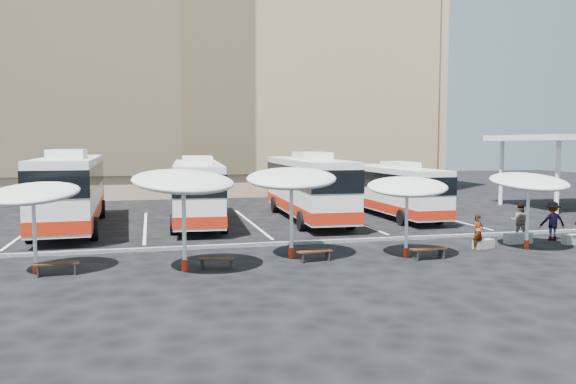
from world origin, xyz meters
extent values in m
plane|color=black|center=(0.00, 0.00, 0.00)|extent=(120.00, 120.00, 0.00)
cube|color=tan|center=(0.00, 32.00, 12.50)|extent=(42.00, 18.00, 25.00)
cube|color=tan|center=(0.00, 22.90, 12.00)|extent=(40.00, 0.30, 20.00)
cylinder|color=white|center=(20.00, 7.00, 2.40)|extent=(0.30, 0.30, 4.80)
cylinder|color=white|center=(20.00, 13.00, 2.40)|extent=(0.30, 0.30, 4.80)
cube|color=black|center=(0.00, 0.50, 0.07)|extent=(34.00, 0.25, 0.15)
cube|color=white|center=(-12.00, 8.00, 0.01)|extent=(0.15, 12.00, 0.01)
cube|color=white|center=(-6.00, 8.00, 0.01)|extent=(0.15, 12.00, 0.01)
cube|color=white|center=(0.00, 8.00, 0.01)|extent=(0.15, 12.00, 0.01)
cube|color=white|center=(6.00, 8.00, 0.01)|extent=(0.15, 12.00, 0.01)
cube|color=white|center=(12.00, 8.00, 0.01)|extent=(0.15, 12.00, 0.01)
cube|color=white|center=(-9.90, 8.32, 2.18)|extent=(3.28, 13.52, 3.36)
cube|color=black|center=(-9.90, 8.32, 2.85)|extent=(3.35, 13.58, 1.23)
cube|color=red|center=(-9.90, 8.32, 0.95)|extent=(3.35, 13.58, 0.62)
cube|color=red|center=(-10.14, 15.03, 1.34)|extent=(2.87, 0.33, 1.57)
cube|color=white|center=(-9.86, 7.20, 4.08)|extent=(1.91, 3.42, 0.45)
cylinder|color=black|center=(-11.44, 12.18, 0.56)|extent=(0.43, 1.13, 1.12)
cylinder|color=black|center=(-8.64, 12.28, 0.56)|extent=(0.43, 1.13, 1.12)
cylinder|color=black|center=(-11.13, 3.80, 0.56)|extent=(0.43, 1.13, 1.12)
cylinder|color=black|center=(-8.34, 3.90, 0.56)|extent=(0.43, 1.13, 1.12)
cube|color=white|center=(-3.04, 8.63, 1.98)|extent=(3.28, 12.33, 3.05)
cube|color=black|center=(-3.04, 8.63, 2.59)|extent=(3.35, 12.40, 1.12)
cube|color=red|center=(-3.04, 8.63, 0.86)|extent=(3.35, 12.40, 0.56)
cube|color=red|center=(-2.67, 14.72, 1.22)|extent=(2.61, 0.36, 1.42)
cube|color=white|center=(-3.10, 7.62, 3.71)|extent=(1.81, 3.14, 0.41)
cylinder|color=black|center=(-4.09, 12.26, 0.51)|extent=(0.42, 1.04, 1.02)
cylinder|color=black|center=(-1.56, 12.10, 0.51)|extent=(0.42, 1.04, 1.02)
cylinder|color=black|center=(-4.56, 4.65, 0.51)|extent=(0.42, 1.04, 1.02)
cylinder|color=black|center=(-2.02, 4.49, 0.51)|extent=(0.42, 1.04, 1.02)
cube|color=white|center=(3.57, 8.52, 2.08)|extent=(3.15, 12.90, 3.20)
cube|color=black|center=(3.57, 8.52, 2.72)|extent=(3.22, 12.97, 1.17)
cube|color=red|center=(3.57, 8.52, 0.91)|extent=(3.22, 12.97, 0.59)
cube|color=red|center=(3.81, 14.92, 1.28)|extent=(2.74, 0.32, 1.49)
cube|color=white|center=(3.53, 7.45, 3.90)|extent=(1.83, 3.26, 0.43)
cylinder|color=black|center=(2.38, 12.30, 0.53)|extent=(0.41, 1.08, 1.07)
cylinder|color=black|center=(5.05, 12.20, 0.53)|extent=(0.41, 1.08, 1.07)
cylinder|color=black|center=(2.08, 4.30, 0.53)|extent=(0.41, 1.08, 1.07)
cylinder|color=black|center=(4.74, 4.20, 0.53)|extent=(0.41, 1.08, 1.07)
cube|color=white|center=(9.16, 8.46, 1.77)|extent=(2.42, 10.92, 2.72)
cube|color=black|center=(9.16, 8.46, 2.31)|extent=(2.47, 10.98, 1.00)
cube|color=red|center=(9.16, 8.46, 0.77)|extent=(2.47, 10.98, 0.50)
cube|color=red|center=(9.09, 13.91, 1.09)|extent=(2.33, 0.21, 1.27)
cube|color=white|center=(9.17, 7.56, 3.31)|extent=(1.49, 2.74, 0.36)
cylinder|color=black|center=(7.98, 11.62, 0.45)|extent=(0.33, 0.91, 0.91)
cylinder|color=black|center=(10.25, 11.65, 0.45)|extent=(0.33, 0.91, 0.91)
cylinder|color=black|center=(8.08, 4.82, 0.45)|extent=(0.33, 0.91, 0.91)
cylinder|color=black|center=(10.35, 4.85, 0.45)|extent=(0.33, 0.91, 0.91)
cylinder|color=white|center=(-9.71, -2.75, 1.41)|extent=(0.17, 0.17, 2.82)
cylinder|color=red|center=(-9.71, -2.75, 0.19)|extent=(0.27, 0.27, 0.38)
ellipsoid|color=silver|center=(-9.71, -2.75, 2.87)|extent=(4.17, 4.19, 0.97)
cylinder|color=white|center=(-4.52, -3.73, 1.61)|extent=(0.19, 0.19, 3.22)
cylinder|color=red|center=(-4.52, -3.73, 0.21)|extent=(0.30, 0.30, 0.43)
ellipsoid|color=silver|center=(-4.52, -3.73, 3.28)|extent=(4.68, 4.71, 1.10)
cylinder|color=white|center=(-0.18, -2.36, 1.59)|extent=(0.18, 0.18, 3.18)
cylinder|color=red|center=(-0.18, -2.36, 0.21)|extent=(0.28, 0.28, 0.42)
ellipsoid|color=silver|center=(-0.18, -2.36, 3.23)|extent=(4.38, 4.42, 1.09)
cylinder|color=white|center=(4.40, -3.32, 1.42)|extent=(0.17, 0.17, 2.84)
cylinder|color=red|center=(4.40, -3.32, 0.19)|extent=(0.27, 0.27, 0.38)
ellipsoid|color=silver|center=(4.40, -3.32, 2.89)|extent=(4.14, 4.16, 0.97)
cylinder|color=white|center=(10.34, -2.94, 1.46)|extent=(0.14, 0.14, 2.91)
cylinder|color=red|center=(10.34, -2.94, 0.19)|extent=(0.23, 0.23, 0.39)
ellipsoid|color=silver|center=(10.34, -2.94, 2.96)|extent=(3.49, 3.53, 1.00)
cube|color=black|center=(-8.92, -3.34, 0.43)|extent=(1.53, 0.53, 0.06)
cube|color=black|center=(-9.52, -3.39, 0.20)|extent=(0.09, 0.38, 0.40)
cube|color=black|center=(-8.32, -3.29, 0.20)|extent=(0.09, 0.38, 0.40)
cube|color=black|center=(-3.37, -3.66, 0.38)|extent=(1.37, 0.77, 0.05)
cube|color=black|center=(-3.87, -3.49, 0.18)|extent=(0.16, 0.34, 0.35)
cube|color=black|center=(-2.87, -3.84, 0.18)|extent=(0.16, 0.34, 0.35)
cube|color=black|center=(0.53, -3.26, 0.40)|extent=(1.44, 0.56, 0.06)
cube|color=black|center=(-0.02, -3.34, 0.19)|extent=(0.10, 0.36, 0.37)
cube|color=black|center=(1.09, -3.18, 0.19)|extent=(0.10, 0.36, 0.37)
cube|color=black|center=(5.06, -3.99, 0.44)|extent=(1.55, 0.56, 0.06)
cube|color=black|center=(4.45, -4.05, 0.20)|extent=(0.10, 0.39, 0.41)
cube|color=black|center=(5.66, -3.92, 0.20)|extent=(0.10, 0.39, 0.41)
cube|color=gray|center=(8.55, -2.41, 0.20)|extent=(1.11, 0.63, 0.40)
cube|color=gray|center=(10.82, -1.70, 0.24)|extent=(1.32, 0.50, 0.49)
cube|color=gray|center=(13.27, -2.45, 0.22)|extent=(1.19, 0.42, 0.44)
imported|color=black|center=(8.13, -2.62, 0.76)|extent=(0.63, 0.49, 1.53)
imported|color=black|center=(11.79, -0.51, 0.87)|extent=(1.07, 1.04, 1.73)
imported|color=black|center=(12.93, -1.35, 0.93)|extent=(1.33, 0.95, 1.86)
camera|label=1|loc=(-5.66, -24.06, 4.64)|focal=35.00mm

